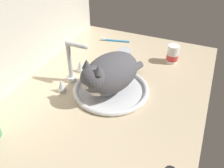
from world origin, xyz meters
TOP-DOWN VIEW (x-y plane):
  - countertop at (0.00, 0.00)cm, footprint 107.67×79.54cm
  - backsplash_wall at (0.00, 40.97)cm, footprint 107.67×2.40cm
  - sink_basin at (-4.37, -0.39)cm, footprint 32.75×32.75cm
  - faucet at (-4.37, 18.71)cm, footprint 19.78×11.45cm
  - cat at (-6.02, 0.13)cm, footprint 36.51×25.38cm
  - metal_jar at (22.01, 3.59)cm, footprint 7.01×7.01cm
  - pill_bottle at (29.42, -19.06)cm, footprint 5.89×5.89cm
  - toothbrush at (39.44, 16.69)cm, footprint 4.97×16.60cm

SIDE VIEW (x-z plane):
  - countertop at x=0.00cm, z-range 0.00..3.00cm
  - toothbrush at x=39.44cm, z-range 2.78..4.48cm
  - sink_basin at x=-4.37cm, z-range 2.86..5.01cm
  - metal_jar at x=22.01cm, z-range 3.02..9.03cm
  - pill_bottle at x=29.42cm, z-range 2.66..12.16cm
  - faucet at x=-4.37cm, z-range 0.79..21.13cm
  - cat at x=-6.02cm, z-range 4.01..21.95cm
  - backsplash_wall at x=0.00cm, z-range 0.00..42.50cm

